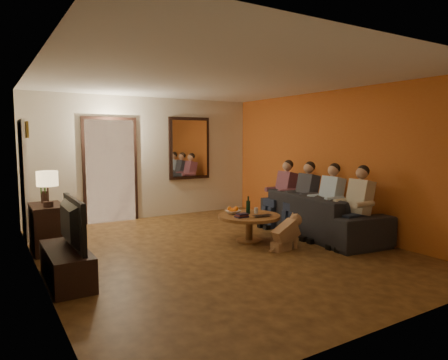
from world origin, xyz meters
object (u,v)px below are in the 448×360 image
sofa (320,214)px  laptop (264,216)px  tv (65,224)px  wine_bottle (248,205)px  dog (286,232)px  tv_stand (67,265)px  table_lamp (48,189)px  person_d (283,196)px  bowl (233,212)px  person_c (304,200)px  person_a (357,210)px  dresser (48,228)px  person_b (329,204)px  coffee_table (249,228)px

sofa → laptop: size_ratio=7.80×
tv → wine_bottle: tv is taller
dog → tv_stand: bearing=168.3°
table_lamp → sofa: 4.53m
person_d → bowl: size_ratio=4.63×
table_lamp → person_c: (4.23, -0.88, -0.39)m
tv_stand → person_d: size_ratio=1.02×
tv → person_a: person_a is taller
dresser → tv_stand: size_ratio=0.66×
dresser → person_b: bearing=-21.9°
tv → wine_bottle: 3.06m
person_b → tv: bearing=177.9°
person_d → wine_bottle: size_ratio=3.87×
dresser → table_lamp: table_lamp is taller
dresser → coffee_table: bearing=-20.9°
dresser → person_d: bearing=-6.7°
person_c → dog: bearing=-145.0°
dresser → tv: 1.58m
dresser → tv_stand: (0.00, -1.54, -0.16)m
tv_stand → person_b: person_b is taller
person_b → person_c: 0.60m
person_a → person_c: 1.20m
wine_bottle → person_c: bearing=-3.0°
coffee_table → laptop: laptop is taller
bowl → wine_bottle: (0.23, -0.12, 0.12)m
tv_stand → laptop: laptop is taller
person_a → wine_bottle: size_ratio=3.87×
sofa → person_b: person_b is taller
person_c → coffee_table: size_ratio=1.15×
person_d → laptop: bearing=-141.8°
person_c → person_d: (0.00, 0.60, 0.00)m
person_a → bowl: size_ratio=4.63×
person_b → coffee_table: bearing=156.0°
laptop → person_b: bearing=-11.4°
person_d → bowl: bearing=-164.0°
person_a → wine_bottle: (-1.21, 1.26, 0.01)m
bowl → laptop: (0.28, -0.50, -0.02)m
tv → wine_bottle: size_ratio=3.41×
tv → bowl: tv is taller
person_a → person_d: 1.80m
coffee_table → person_a: bearing=-42.6°
person_a → person_d: bearing=90.0°
tv → table_lamp: bearing=0.0°
tv → wine_bottle: bearing=-80.4°
sofa → coffee_table: sofa is taller
tv → dog: tv is taller
table_lamp → person_d: size_ratio=0.45×
dresser → person_b: 4.57m
person_c → laptop: size_ratio=3.65×
dog → bowl: bearing=106.3°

